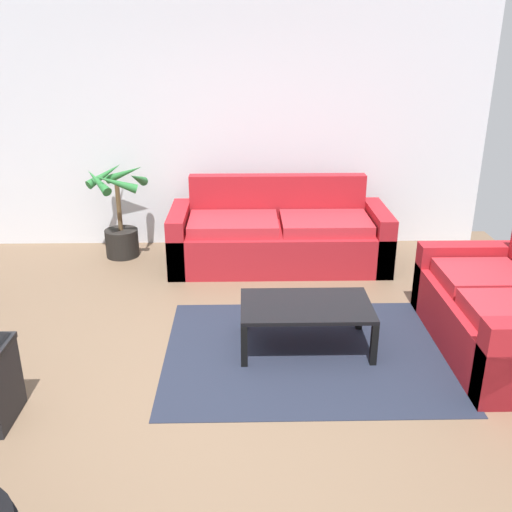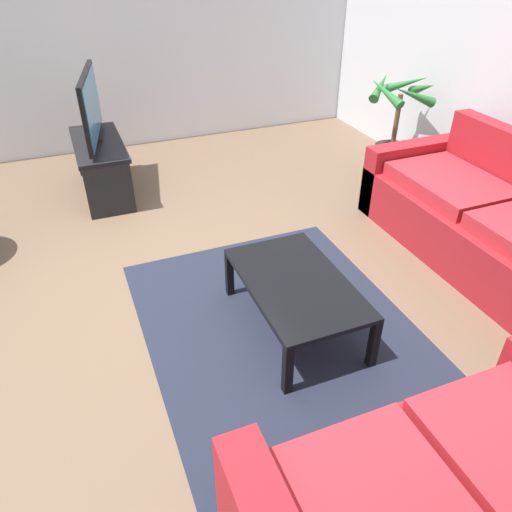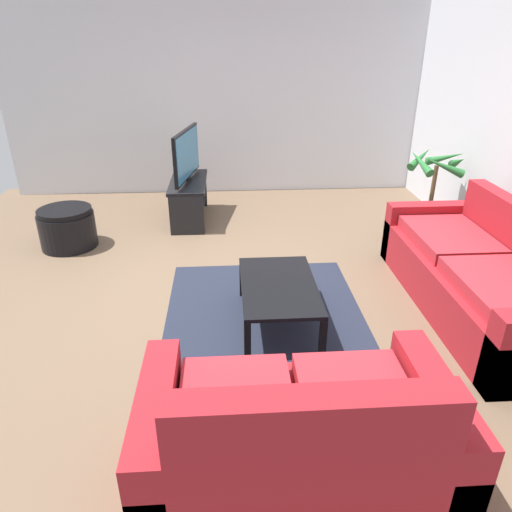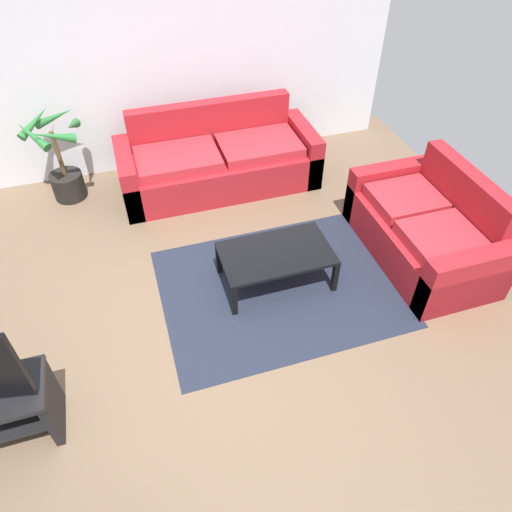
% 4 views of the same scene
% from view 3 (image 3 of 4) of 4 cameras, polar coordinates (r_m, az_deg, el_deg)
% --- Properties ---
extents(ground_plane, '(6.60, 6.60, 0.00)m').
position_cam_3_polar(ground_plane, '(4.61, -4.86, -3.24)').
color(ground_plane, brown).
extents(wall_left, '(0.06, 6.00, 2.70)m').
position_cam_3_polar(wall_left, '(7.10, -5.01, 18.43)').
color(wall_left, silver).
rests_on(wall_left, ground).
extents(couch_main, '(2.28, 0.90, 0.90)m').
position_cam_3_polar(couch_main, '(4.47, 25.64, -2.49)').
color(couch_main, maroon).
rests_on(couch_main, ground).
extents(couch_loveseat, '(0.90, 1.62, 0.90)m').
position_cam_3_polar(couch_loveseat, '(2.62, 5.10, -21.41)').
color(couch_loveseat, maroon).
rests_on(couch_loveseat, ground).
extents(tv_stand, '(1.10, 0.45, 0.52)m').
position_cam_3_polar(tv_stand, '(6.13, -8.17, 7.46)').
color(tv_stand, black).
rests_on(tv_stand, ground).
extents(tv, '(1.05, 0.24, 0.64)m').
position_cam_3_polar(tv, '(5.99, -8.45, 12.16)').
color(tv, black).
rests_on(tv, tv_stand).
extents(coffee_table, '(1.02, 0.61, 0.37)m').
position_cam_3_polar(coffee_table, '(3.82, 2.77, -4.03)').
color(coffee_table, black).
rests_on(coffee_table, ground).
extents(area_rug, '(2.20, 1.70, 0.01)m').
position_cam_3_polar(area_rug, '(3.98, 1.23, -8.15)').
color(area_rug, '#1E2333').
rests_on(area_rug, ground).
extents(potted_palm, '(0.66, 0.69, 1.02)m').
position_cam_3_polar(potted_palm, '(5.97, 20.56, 6.37)').
color(potted_palm, black).
rests_on(potted_palm, ground).
extents(ottoman, '(0.62, 0.62, 0.45)m').
position_cam_3_polar(ottoman, '(5.71, -22.01, 3.20)').
color(ottoman, black).
rests_on(ottoman, ground).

